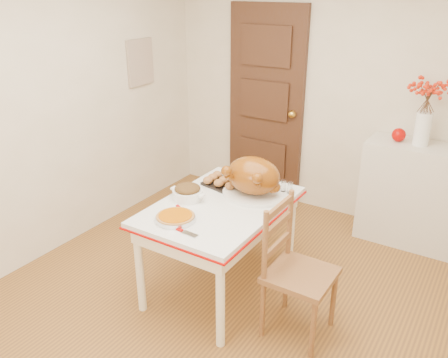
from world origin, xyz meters
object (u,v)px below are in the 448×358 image
Objects in this scene: pumpkin_pie at (175,217)px; chair_oak at (301,272)px; turkey_platter at (253,178)px; kitchen_table at (221,247)px; sideboard at (416,195)px.

chair_oak is at bearing 16.72° from pumpkin_pie.
turkey_platter is (-0.58, 0.37, 0.41)m from chair_oak.
kitchen_table is 2.54× the size of turkey_platter.
chair_oak is 0.80m from turkey_platter.
kitchen_table is at bearing 80.13° from chair_oak.
turkey_platter is at bearing 67.43° from pumpkin_pie.
chair_oak is (-0.39, -1.68, 0.01)m from sideboard.
turkey_platter reaches higher than pumpkin_pie.
chair_oak is at bearing -38.65° from turkey_platter.
sideboard is 1.90m from kitchen_table.
sideboard is 2.30m from pumpkin_pie.
turkey_platter is (0.14, 0.24, 0.52)m from kitchen_table.
kitchen_table is 0.56m from pumpkin_pie.
sideboard is 0.76× the size of kitchen_table.
sideboard is 1.72m from chair_oak.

